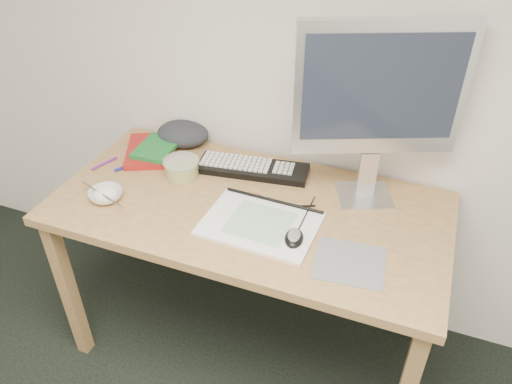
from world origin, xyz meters
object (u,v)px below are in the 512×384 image
desk (249,223)px  keyboard (253,169)px  monitor (380,95)px  sketchpad (260,224)px  rice_bowl (106,195)px

desk → keyboard: 0.24m
keyboard → monitor: monitor is taller
sketchpad → keyboard: (-0.14, 0.30, 0.01)m
desk → rice_bowl: 0.52m
rice_bowl → sketchpad: bearing=6.3°
desk → rice_bowl: bearing=-162.4°
rice_bowl → desk: bearing=17.6°
sketchpad → monitor: bearing=46.6°
keyboard → monitor: size_ratio=0.67×
desk → sketchpad: bearing=-49.5°
monitor → rice_bowl: size_ratio=5.35×
desk → sketchpad: (0.08, -0.09, 0.09)m
keyboard → monitor: bearing=-9.3°
desk → sketchpad: 0.15m
monitor → sketchpad: bearing=-158.1°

